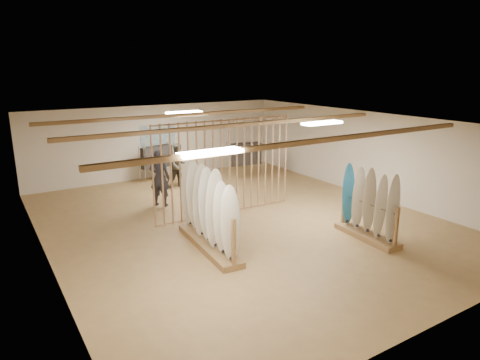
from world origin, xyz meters
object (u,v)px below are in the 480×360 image
rack_left (208,221)px  shopper_b (179,163)px  rack_right (368,215)px  shopper_a (160,174)px  clothing_rack_a (157,157)px  clothing_rack_b (245,154)px

rack_left → shopper_b: rack_left is taller
shopper_b → rack_right: bearing=-76.9°
shopper_a → shopper_b: (1.36, 1.58, -0.10)m
shopper_a → shopper_b: size_ratio=1.11×
rack_right → clothing_rack_a: 8.50m
clothing_rack_a → clothing_rack_b: (3.05, -1.40, 0.02)m
shopper_b → rack_left: bearing=-110.7°
rack_right → shopper_a: (-3.42, 5.26, 0.40)m
shopper_a → clothing_rack_b: bearing=-115.5°
rack_left → clothing_rack_b: (4.34, 5.14, 0.27)m
shopper_a → rack_left: bearing=130.5°
clothing_rack_a → shopper_a: 3.08m
rack_left → clothing_rack_a: bearing=83.6°
rack_right → shopper_a: bearing=126.6°
rack_left → clothing_rack_b: rack_left is taller
shopper_a → rack_right: bearing=167.4°
rack_left → shopper_a: shopper_a is taller
clothing_rack_b → shopper_a: bearing=-150.5°
clothing_rack_b → rack_left: bearing=-120.8°
rack_left → clothing_rack_a: (1.29, 6.54, 0.25)m
shopper_b → clothing_rack_a: bearing=99.6°
rack_left → rack_right: (3.67, -1.62, -0.06)m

